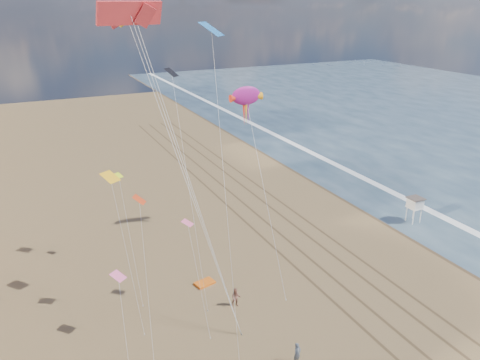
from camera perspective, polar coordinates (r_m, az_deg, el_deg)
name	(u,v)px	position (r m, az deg, el deg)	size (l,w,h in m)	color
wet_sand	(344,183)	(75.61, 12.58, -0.36)	(260.00, 260.00, 0.00)	#42301E
foam	(365,179)	(78.16, 15.02, 0.13)	(260.00, 260.00, 0.00)	white
tracks	(287,230)	(59.39, 5.76, -6.04)	(7.68, 120.00, 0.01)	brown
lifeguard_stand	(415,203)	(64.17, 20.57, -2.68)	(1.86, 1.86, 3.36)	silver
grounded_kite	(205,283)	(48.77, -4.33, -12.40)	(1.94, 1.23, 0.22)	orange
show_kite	(246,96)	(53.99, 0.76, 10.19)	(4.02, 8.17, 22.40)	#A51982
kite_flyer_a	(297,353)	(39.55, 6.99, -20.25)	(0.69, 0.45, 1.88)	#505B68
kite_flyer_b	(236,298)	(45.10, -0.50, -14.14)	(0.93, 0.72, 1.90)	#975D4D
small_kites	(154,146)	(40.19, -10.46, 4.06)	(9.95, 16.41, 19.83)	black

